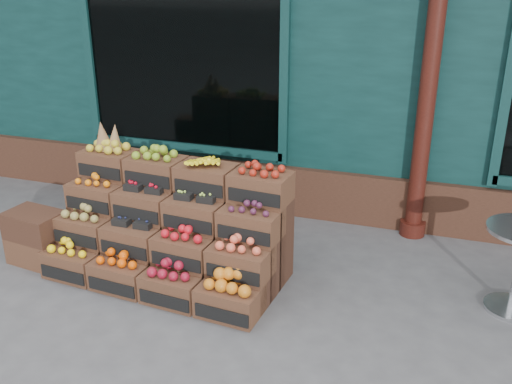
% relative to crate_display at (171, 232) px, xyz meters
% --- Properties ---
extents(ground, '(60.00, 60.00, 0.00)m').
position_rel_crate_display_xyz_m(ground, '(0.98, -0.45, -0.43)').
color(ground, '#4B4B4D').
rests_on(ground, ground).
extents(crate_display, '(2.29, 1.26, 1.38)m').
position_rel_crate_display_xyz_m(crate_display, '(0.00, 0.00, 0.00)').
color(crate_display, '#4C2E1E').
rests_on(crate_display, ground).
extents(spare_crates, '(0.59, 0.45, 0.55)m').
position_rel_crate_display_xyz_m(spare_crates, '(-1.38, -0.25, -0.15)').
color(spare_crates, '#4C2E1E').
rests_on(spare_crates, ground).
extents(shopkeeper, '(0.74, 0.54, 1.87)m').
position_rel_crate_display_xyz_m(shopkeeper, '(-0.78, 2.36, 0.51)').
color(shopkeeper, '#134520').
rests_on(shopkeeper, ground).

